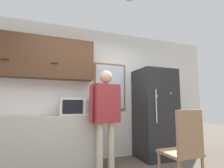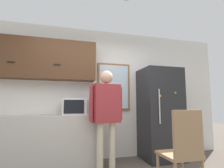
% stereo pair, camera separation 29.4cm
% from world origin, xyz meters
% --- Properties ---
extents(back_wall, '(6.00, 0.06, 2.70)m').
position_xyz_m(back_wall, '(0.00, 1.80, 1.35)').
color(back_wall, white).
rests_on(back_wall, ground_plane).
extents(counter, '(2.21, 0.57, 0.91)m').
position_xyz_m(counter, '(-1.10, 1.48, 0.46)').
color(counter, '#BCB7AD').
rests_on(counter, ground_plane).
extents(upper_cabinets, '(2.21, 0.32, 0.76)m').
position_xyz_m(upper_cabinets, '(-1.10, 1.62, 1.95)').
color(upper_cabinets, '#51331E').
extents(microwave, '(0.49, 0.40, 0.30)m').
position_xyz_m(microwave, '(-0.36, 1.43, 1.06)').
color(microwave, white).
rests_on(microwave, counter).
extents(person, '(0.60, 0.31, 1.69)m').
position_xyz_m(person, '(0.13, 1.08, 1.03)').
color(person, beige).
rests_on(person, ground_plane).
extents(refrigerator, '(0.78, 0.70, 1.84)m').
position_xyz_m(refrigerator, '(1.36, 1.42, 0.92)').
color(refrigerator, '#232326').
rests_on(refrigerator, ground_plane).
extents(chair, '(0.46, 0.46, 1.03)m').
position_xyz_m(chair, '(0.93, 0.15, 0.55)').
color(chair, '#997551').
rests_on(chair, ground_plane).
extents(window, '(0.71, 0.05, 1.01)m').
position_xyz_m(window, '(0.45, 1.75, 1.48)').
color(window, olive).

